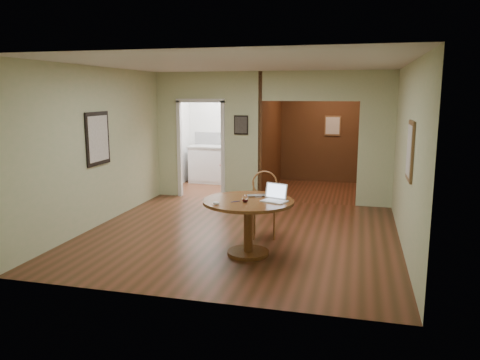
% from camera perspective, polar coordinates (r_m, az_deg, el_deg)
% --- Properties ---
extents(floor, '(5.00, 5.00, 0.00)m').
position_cam_1_polar(floor, '(7.63, -0.06, -6.66)').
color(floor, '#412612').
rests_on(floor, ground).
extents(room_shell, '(5.20, 7.50, 5.00)m').
position_cam_1_polar(room_shell, '(10.45, 1.67, 5.22)').
color(room_shell, silver).
rests_on(room_shell, ground).
extents(dining_table, '(1.27, 1.27, 0.79)m').
position_cam_1_polar(dining_table, '(6.55, 1.02, -4.21)').
color(dining_table, brown).
rests_on(dining_table, ground).
extents(chair, '(0.51, 0.51, 1.04)m').
position_cam_1_polar(chair, '(7.43, 3.00, -2.51)').
color(chair, '#985F35').
rests_on(chair, ground).
extents(open_laptop, '(0.39, 0.39, 0.23)m').
position_cam_1_polar(open_laptop, '(6.47, 4.31, -1.98)').
color(open_laptop, white).
rests_on(open_laptop, dining_table).
extents(closed_laptop, '(0.35, 0.29, 0.02)m').
position_cam_1_polar(closed_laptop, '(6.69, 2.21, -2.00)').
color(closed_laptop, '#BCBCC1').
rests_on(closed_laptop, dining_table).
extents(mouse, '(0.11, 0.07, 0.04)m').
position_cam_1_polar(mouse, '(6.24, -2.91, -2.84)').
color(mouse, white).
rests_on(mouse, dining_table).
extents(wine_glass, '(0.09, 0.09, 0.10)m').
position_cam_1_polar(wine_glass, '(6.37, 0.64, -2.27)').
color(wine_glass, white).
rests_on(wine_glass, dining_table).
extents(pen, '(0.10, 0.10, 0.01)m').
position_cam_1_polar(pen, '(6.40, -0.56, -2.64)').
color(pen, navy).
rests_on(pen, dining_table).
extents(kitchen_cabinet, '(2.06, 0.60, 0.94)m').
position_cam_1_polar(kitchen_cabinet, '(11.83, -1.35, 1.86)').
color(kitchen_cabinet, white).
rests_on(kitchen_cabinet, ground).
extents(grocery_bag, '(0.32, 0.29, 0.26)m').
position_cam_1_polar(grocery_bag, '(11.69, -0.25, 4.71)').
color(grocery_bag, '#BCB18A').
rests_on(grocery_bag, kitchen_cabinet).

